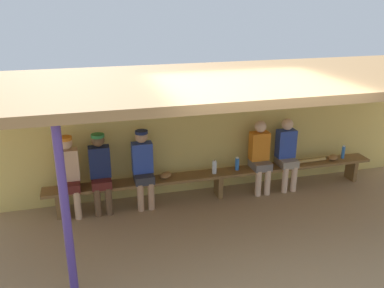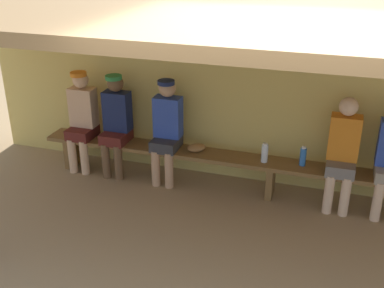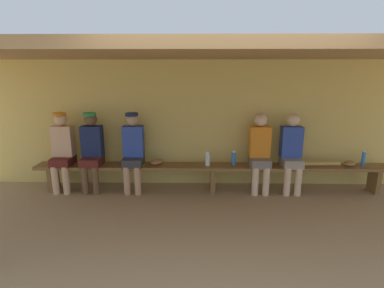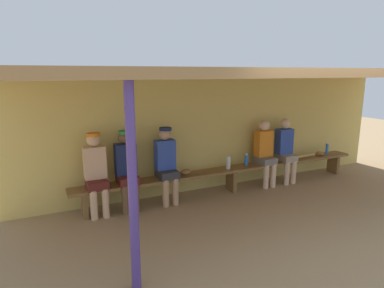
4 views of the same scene
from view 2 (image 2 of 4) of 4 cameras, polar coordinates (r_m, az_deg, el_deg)
ground_plane at (r=4.75m, az=6.06°, el=-15.11°), size 24.00×24.00×0.00m
back_wall at (r=5.98m, az=10.61°, el=5.22°), size 8.00×0.20×2.20m
dugout_roof at (r=4.44m, az=9.34°, el=14.28°), size 8.00×2.80×0.12m
bench at (r=5.84m, az=9.46°, el=-2.77°), size 6.00×0.36×0.46m
player_shirtless_tan at (r=5.66m, az=17.54°, el=-0.68°), size 0.34×0.42×1.34m
player_in_white at (r=6.26m, az=-9.07°, el=2.77°), size 0.34×0.42×1.34m
player_rightmost at (r=6.00m, az=-3.05°, el=2.06°), size 0.34×0.42×1.34m
player_in_blue at (r=6.49m, az=-13.01°, el=3.22°), size 0.34×0.42×1.34m
water_bottle_blue at (r=5.75m, az=13.10°, el=-1.45°), size 0.07×0.07×0.24m
water_bottle_orange at (r=5.75m, az=8.67°, el=-1.06°), size 0.08×0.08×0.24m
baseball_glove_dark_brown at (r=5.99m, az=0.53°, el=-0.42°), size 0.29×0.28×0.09m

